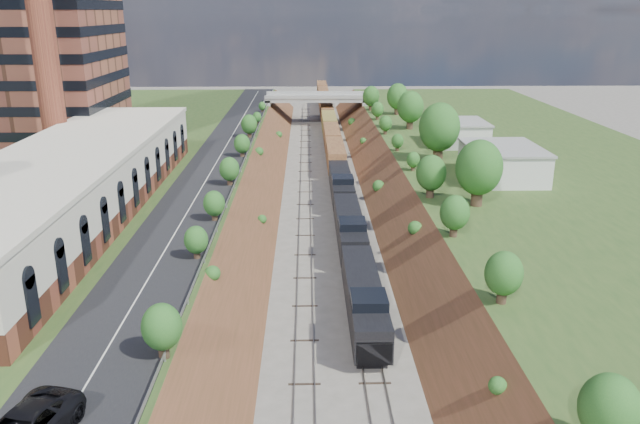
# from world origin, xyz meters

# --- Properties ---
(platform_left) EXTENTS (44.00, 180.00, 5.00)m
(platform_left) POSITION_xyz_m (-33.00, 60.00, 2.50)
(platform_left) COLOR #314F20
(platform_left) RESTS_ON ground
(platform_right) EXTENTS (44.00, 180.00, 5.00)m
(platform_right) POSITION_xyz_m (33.00, 60.00, 2.50)
(platform_right) COLOR #314F20
(platform_right) RESTS_ON ground
(embankment_left) EXTENTS (10.00, 180.00, 10.00)m
(embankment_left) POSITION_xyz_m (-11.00, 60.00, 0.00)
(embankment_left) COLOR brown
(embankment_left) RESTS_ON ground
(embankment_right) EXTENTS (10.00, 180.00, 10.00)m
(embankment_right) POSITION_xyz_m (11.00, 60.00, 0.00)
(embankment_right) COLOR brown
(embankment_right) RESTS_ON ground
(rail_left_track) EXTENTS (1.58, 180.00, 0.18)m
(rail_left_track) POSITION_xyz_m (-2.60, 60.00, 0.09)
(rail_left_track) COLOR gray
(rail_left_track) RESTS_ON ground
(rail_right_track) EXTENTS (1.58, 180.00, 0.18)m
(rail_right_track) POSITION_xyz_m (2.60, 60.00, 0.09)
(rail_right_track) COLOR gray
(rail_right_track) RESTS_ON ground
(road) EXTENTS (8.00, 180.00, 0.10)m
(road) POSITION_xyz_m (-15.50, 60.00, 5.05)
(road) COLOR black
(road) RESTS_ON platform_left
(guardrail) EXTENTS (0.10, 171.00, 0.70)m
(guardrail) POSITION_xyz_m (-11.40, 59.80, 5.55)
(guardrail) COLOR #99999E
(guardrail) RESTS_ON platform_left
(commercial_building) EXTENTS (14.30, 62.30, 7.00)m
(commercial_building) POSITION_xyz_m (-28.00, 38.00, 8.51)
(commercial_building) COLOR brown
(commercial_building) RESTS_ON platform_left
(smokestack) EXTENTS (3.20, 3.20, 40.00)m
(smokestack) POSITION_xyz_m (-36.00, 56.00, 25.00)
(smokestack) COLOR brown
(smokestack) RESTS_ON platform_left
(overpass) EXTENTS (24.50, 8.30, 7.40)m
(overpass) POSITION_xyz_m (0.00, 122.00, 4.92)
(overpass) COLOR gray
(overpass) RESTS_ON ground
(white_building_near) EXTENTS (9.00, 12.00, 4.00)m
(white_building_near) POSITION_xyz_m (23.50, 52.00, 7.00)
(white_building_near) COLOR silver
(white_building_near) RESTS_ON platform_right
(white_building_far) EXTENTS (8.00, 10.00, 3.60)m
(white_building_far) POSITION_xyz_m (23.00, 74.00, 6.80)
(white_building_far) COLOR silver
(white_building_far) RESTS_ON platform_right
(tree_right_large) EXTENTS (5.25, 5.25, 7.61)m
(tree_right_large) POSITION_xyz_m (17.00, 40.00, 9.38)
(tree_right_large) COLOR #473323
(tree_right_large) RESTS_ON platform_right
(tree_left_crest) EXTENTS (2.45, 2.45, 3.55)m
(tree_left_crest) POSITION_xyz_m (-11.80, 20.00, 7.04)
(tree_left_crest) COLOR #473323
(tree_left_crest) RESTS_ON platform_left
(freight_train) EXTENTS (2.95, 166.33, 4.55)m
(freight_train) POSITION_xyz_m (2.60, 99.44, 2.56)
(freight_train) COLOR black
(freight_train) RESTS_ON ground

